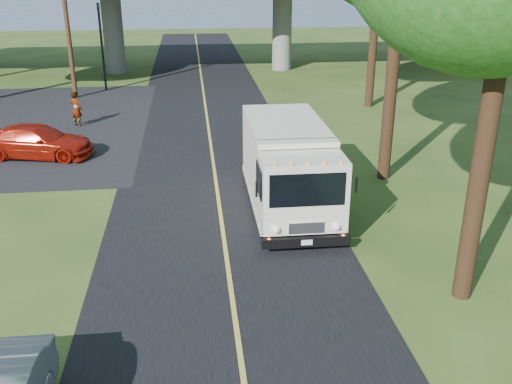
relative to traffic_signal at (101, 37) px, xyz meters
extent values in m
plane|color=#2E4719|center=(6.00, -26.00, -3.20)|extent=(120.00, 120.00, 0.00)
cube|color=black|center=(6.00, -16.00, -3.19)|extent=(7.00, 90.00, 0.02)
cube|color=gold|center=(6.00, -16.00, -3.17)|extent=(0.12, 90.00, 0.01)
cylinder|color=slate|center=(0.00, 6.00, -0.50)|extent=(1.40, 1.40, 5.40)
cylinder|color=slate|center=(12.00, 6.00, -0.50)|extent=(1.40, 1.40, 5.40)
cylinder|color=slate|center=(24.00, 6.00, -0.50)|extent=(1.40, 1.40, 5.40)
cylinder|color=black|center=(0.00, 0.00, -0.60)|extent=(0.14, 0.14, 5.20)
imported|color=black|center=(0.00, 0.00, 1.40)|extent=(0.18, 0.22, 1.10)
cylinder|color=#472D19|center=(-1.50, -2.00, 1.30)|extent=(0.26, 0.26, 9.00)
cylinder|color=#382314|center=(11.50, -25.00, 0.30)|extent=(0.44, 0.44, 7.00)
cylinder|color=#382314|center=(12.20, -17.00, 0.65)|extent=(0.44, 0.44, 7.70)
cylinder|color=#382314|center=(15.00, -6.00, 0.13)|extent=(0.44, 0.44, 6.65)
cube|color=silver|center=(8.20, -18.52, -1.56)|extent=(2.36, 4.31, 2.20)
cube|color=silver|center=(8.19, -21.55, -1.66)|extent=(2.35, 1.77, 2.00)
cube|color=black|center=(8.19, -22.41, -1.34)|extent=(2.05, 0.09, 0.93)
cube|color=black|center=(8.19, -22.51, -2.83)|extent=(2.44, 0.19, 0.27)
cube|color=silver|center=(8.20, -18.91, -2.91)|extent=(2.37, 5.68, 0.18)
cylinder|color=black|center=(7.19, -21.35, -2.76)|extent=(0.28, 0.88, 0.88)
cylinder|color=black|center=(9.19, -21.36, -2.76)|extent=(0.28, 0.88, 0.88)
cylinder|color=black|center=(7.21, -17.24, -2.76)|extent=(0.28, 0.88, 0.88)
cylinder|color=black|center=(9.21, -17.25, -2.76)|extent=(0.28, 0.88, 0.88)
imported|color=#981609|center=(-1.09, -13.00, -2.54)|extent=(4.82, 2.71, 1.32)
imported|color=gray|center=(-0.29, -8.36, -2.35)|extent=(0.74, 0.67, 1.70)
camera|label=1|loc=(5.23, -36.15, 4.28)|focal=40.00mm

